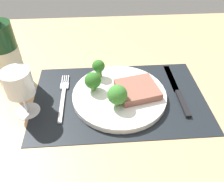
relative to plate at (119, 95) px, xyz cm
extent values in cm
cube|color=tan|center=(0.00, 0.00, -2.60)|extent=(140.00, 110.00, 3.00)
cube|color=black|center=(0.00, 0.00, -0.95)|extent=(47.64, 30.08, 0.30)
cylinder|color=white|center=(0.00, 0.00, 0.00)|extent=(25.89, 25.89, 1.60)
cube|color=#8C5647|center=(4.90, -0.17, 1.82)|extent=(12.53, 11.92, 2.05)
cylinder|color=#6B994C|center=(-1.03, -4.48, 1.50)|extent=(1.34, 1.34, 1.39)
sphere|color=#387A2D|center=(-1.03, -4.48, 4.36)|extent=(5.10, 5.10, 5.10)
cylinder|color=#6B994C|center=(-7.12, 1.96, 1.47)|extent=(1.40, 1.40, 1.34)
sphere|color=#2D6B23|center=(-7.12, 1.96, 4.08)|extent=(4.57, 4.57, 4.57)
cylinder|color=#5B8942|center=(-5.42, 7.93, 1.90)|extent=(1.86, 1.86, 2.20)
sphere|color=#2D6B23|center=(-5.42, 7.93, 4.57)|extent=(3.70, 3.70, 3.70)
cube|color=silver|center=(-15.69, -2.00, -0.55)|extent=(1.00, 13.00, 0.50)
cube|color=silver|center=(-15.69, 5.80, -0.55)|extent=(2.40, 2.60, 0.40)
cube|color=silver|center=(-16.59, 8.90, -0.55)|extent=(0.30, 3.60, 0.35)
cube|color=silver|center=(-15.99, 8.90, -0.55)|extent=(0.30, 3.60, 0.35)
cube|color=silver|center=(-15.39, 8.90, -0.55)|extent=(0.30, 3.60, 0.35)
cube|color=silver|center=(-14.79, 8.90, -0.55)|extent=(0.30, 3.60, 0.35)
cube|color=black|center=(16.89, -3.90, -0.40)|extent=(1.40, 10.00, 0.80)
cube|color=silver|center=(16.89, 7.60, -0.65)|extent=(1.80, 13.00, 0.30)
cylinder|color=#143819|center=(-31.31, 10.05, 8.18)|extent=(7.88, 7.88, 18.57)
cylinder|color=beige|center=(-31.31, 10.05, 7.25)|extent=(8.04, 8.04, 6.50)
cylinder|color=silver|center=(-24.53, -3.35, -0.90)|extent=(6.36, 6.36, 0.40)
cylinder|color=silver|center=(-24.53, -3.35, 2.37)|extent=(0.80, 0.80, 6.15)
cylinder|color=silver|center=(-24.53, -3.35, 8.68)|extent=(6.93, 6.93, 6.46)
cylinder|color=#560C19|center=(-24.53, -3.35, 6.98)|extent=(6.10, 6.10, 3.06)
camera|label=1|loc=(-5.37, -46.48, 42.92)|focal=36.65mm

